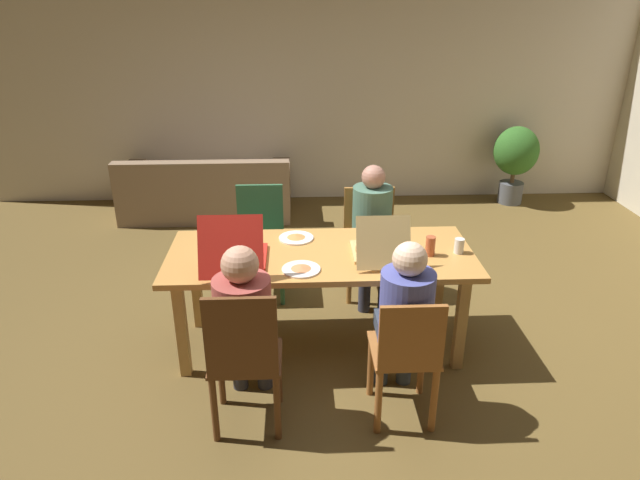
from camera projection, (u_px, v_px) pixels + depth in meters
name	position (u px, v px, depth m)	size (l,w,h in m)	color
ground_plane	(321.00, 344.00, 4.25)	(20.00, 20.00, 0.00)	brown
back_wall	(308.00, 78.00, 6.71)	(7.88, 0.12, 2.97)	beige
dining_table	(321.00, 263.00, 3.97)	(2.14, 0.87, 0.77)	#C28842
chair_0	(406.00, 356.00, 3.31)	(0.39, 0.41, 0.88)	#9A5D2B
person_0	(404.00, 313.00, 3.35)	(0.32, 0.50, 1.17)	#323B48
chair_1	(370.00, 236.00, 4.87)	(0.46, 0.44, 0.90)	olive
person_1	(373.00, 223.00, 4.66)	(0.33, 0.53, 1.16)	#2F3040
chair_2	(244.00, 357.00, 3.21)	(0.42, 0.39, 0.97)	brown
person_2	(245.00, 318.00, 3.28)	(0.33, 0.54, 1.18)	#302F37
chair_3	(260.00, 234.00, 4.84)	(0.42, 0.44, 0.94)	#2E613E
pizza_box_0	(378.00, 249.00, 3.87)	(0.35, 0.49, 0.35)	tan
pizza_box_1	(235.00, 255.00, 3.77)	(0.41, 0.56, 0.41)	red
plate_0	(296.00, 237.00, 4.15)	(0.26, 0.26, 0.03)	white
plate_1	(301.00, 269.00, 3.69)	(0.25, 0.25, 0.03)	white
drinking_glass_0	(430.00, 246.00, 3.87)	(0.07, 0.07, 0.14)	#B15130
drinking_glass_1	(459.00, 246.00, 3.91)	(0.07, 0.07, 0.11)	silver
couch	(207.00, 194.00, 6.58)	(1.94, 0.83, 0.73)	#886E55
potted_plant	(516.00, 156.00, 6.84)	(0.53, 0.53, 0.96)	#52565B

